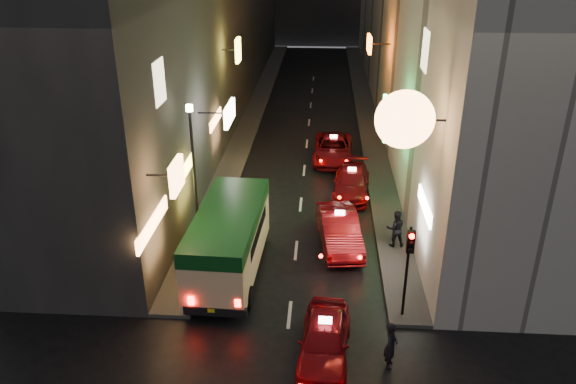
% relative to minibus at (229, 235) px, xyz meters
% --- Properties ---
extents(sidewalk_left, '(1.50, 52.00, 0.15)m').
position_rel_minibus_xyz_m(sidewalk_left, '(-1.72, 23.01, -1.70)').
color(sidewalk_left, '#454240').
rests_on(sidewalk_left, ground).
extents(sidewalk_right, '(1.50, 52.00, 0.15)m').
position_rel_minibus_xyz_m(sidewalk_right, '(6.78, 23.01, -1.70)').
color(sidewalk_right, '#454240').
rests_on(sidewalk_right, ground).
extents(minibus, '(2.53, 6.62, 2.82)m').
position_rel_minibus_xyz_m(minibus, '(0.00, 0.00, 0.00)').
color(minibus, beige).
rests_on(minibus, ground).
extents(taxi_near, '(2.34, 5.04, 1.73)m').
position_rel_minibus_xyz_m(taxi_near, '(3.78, -4.58, -1.00)').
color(taxi_near, maroon).
rests_on(taxi_near, ground).
extents(taxi_second, '(2.93, 5.70, 1.90)m').
position_rel_minibus_xyz_m(taxi_second, '(4.36, 2.61, -0.91)').
color(taxi_second, maroon).
rests_on(taxi_second, ground).
extents(taxi_third, '(2.36, 4.90, 1.68)m').
position_rel_minibus_xyz_m(taxi_third, '(5.10, 7.99, -1.02)').
color(taxi_third, maroon).
rests_on(taxi_third, ground).
extents(taxi_far, '(2.21, 5.15, 1.79)m').
position_rel_minibus_xyz_m(taxi_far, '(4.19, 12.79, -0.97)').
color(taxi_far, maroon).
rests_on(taxi_far, ground).
extents(pedestrian_crossing, '(0.48, 0.66, 1.85)m').
position_rel_minibus_xyz_m(pedestrian_crossing, '(5.83, -4.88, -0.85)').
color(pedestrian_crossing, black).
rests_on(pedestrian_crossing, ground).
extents(pedestrian_sidewalk, '(0.73, 0.48, 1.87)m').
position_rel_minibus_xyz_m(pedestrian_sidewalk, '(6.76, 2.46, -0.69)').
color(pedestrian_sidewalk, black).
rests_on(pedestrian_sidewalk, sidewalk_right).
extents(traffic_light, '(0.26, 0.43, 3.50)m').
position_rel_minibus_xyz_m(traffic_light, '(6.53, -2.52, 0.91)').
color(traffic_light, black).
rests_on(traffic_light, sidewalk_right).
extents(lamp_post, '(0.28, 0.28, 6.22)m').
position_rel_minibus_xyz_m(lamp_post, '(-1.67, 2.01, 1.95)').
color(lamp_post, black).
rests_on(lamp_post, sidewalk_left).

